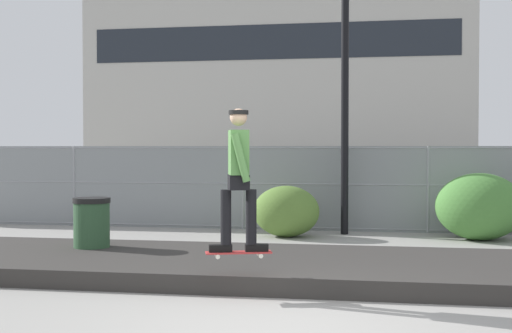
{
  "coord_description": "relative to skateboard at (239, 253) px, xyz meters",
  "views": [
    {
      "loc": [
        1.01,
        -6.91,
        1.82
      ],
      "look_at": [
        -1.25,
        5.78,
        1.47
      ],
      "focal_mm": 49.1,
      "sensor_mm": 36.0,
      "label": 1
    }
  ],
  "objects": [
    {
      "name": "ground_plane",
      "position": [
        0.68,
        -1.36,
        -0.54
      ],
      "size": [
        120.0,
        120.0,
        0.0
      ],
      "primitive_type": "plane",
      "color": "gray"
    },
    {
      "name": "chain_fence",
      "position": [
        0.68,
        6.98,
        0.39
      ],
      "size": [
        20.12,
        0.06,
        1.85
      ],
      "color": "gray",
      "rests_on": "ground_plane"
    },
    {
      "name": "street_lamp",
      "position": [
        0.95,
        6.46,
        4.0
      ],
      "size": [
        0.44,
        0.44,
        7.38
      ],
      "color": "black",
      "rests_on": "ground_plane"
    },
    {
      "name": "parked_car_mid",
      "position": [
        2.19,
        10.74,
        0.29
      ],
      "size": [
        4.54,
        2.24,
        1.66
      ],
      "color": "black",
      "rests_on": "ground_plane"
    },
    {
      "name": "shrub_left",
      "position": [
        -0.19,
        5.8,
        -0.02
      ],
      "size": [
        1.35,
        1.1,
        1.04
      ],
      "color": "#567A33",
      "rests_on": "ground_plane"
    },
    {
      "name": "trash_bin",
      "position": [
        -2.78,
        2.06,
        -0.02
      ],
      "size": [
        0.59,
        0.59,
        1.03
      ],
      "color": "#2D5133",
      "rests_on": "ground_plane"
    },
    {
      "name": "parked_car_near",
      "position": [
        -4.2,
        10.84,
        0.29
      ],
      "size": [
        4.49,
        2.13,
        1.66
      ],
      "color": "#474C54",
      "rests_on": "ground_plane"
    },
    {
      "name": "skateboard",
      "position": [
        0.0,
        0.0,
        0.0
      ],
      "size": [
        0.82,
        0.43,
        0.07
      ],
      "color": "#B22D2D"
    },
    {
      "name": "shrub_center",
      "position": [
        3.61,
        5.97,
        0.12
      ],
      "size": [
        1.71,
        1.4,
        1.32
      ],
      "color": "#477F38",
      "rests_on": "ground_plane"
    },
    {
      "name": "skater",
      "position": [
        -0.0,
        0.0,
        1.0
      ],
      "size": [
        0.72,
        0.62,
        1.73
      ],
      "color": "black",
      "rests_on": "skateboard"
    },
    {
      "name": "gravel_berm",
      "position": [
        0.68,
        1.52,
        -0.42
      ],
      "size": [
        12.4,
        2.99,
        0.25
      ],
      "primitive_type": "cube",
      "color": "#33302D",
      "rests_on": "ground_plane"
    },
    {
      "name": "library_building",
      "position": [
        -6.1,
        46.68,
        7.04
      ],
      "size": [
        28.74,
        10.43,
        15.16
      ],
      "color": "#B2AFA8",
      "rests_on": "ground_plane"
    }
  ]
}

